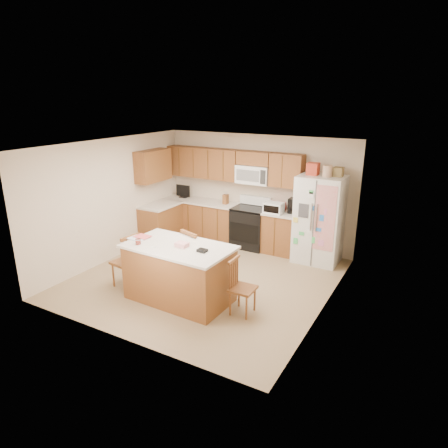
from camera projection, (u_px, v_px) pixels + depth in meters
The scene contains 9 objects.
ground at pixel (206, 278), 7.56m from camera, with size 4.50×4.50×0.00m, color #91724E.
room_shell at pixel (205, 205), 7.12m from camera, with size 4.60×4.60×2.52m.
cabinetry at pixel (210, 204), 9.22m from camera, with size 3.36×1.56×2.15m.
stove at pixel (250, 227), 9.02m from camera, with size 0.76×0.65×1.13m.
refrigerator at pixel (319, 218), 8.10m from camera, with size 0.90×0.79×2.04m.
island at pixel (179, 273), 6.66m from camera, with size 1.86×1.10×1.06m.
windsor_chair_left at pixel (126, 262), 7.13m from camera, with size 0.46×0.48×1.00m.
windsor_chair_back at pixel (196, 259), 7.21m from camera, with size 0.56×0.55×1.04m.
windsor_chair_right at pixel (241, 288), 6.25m from camera, with size 0.38×0.40×0.91m.
Camera 1 is at (3.66, -5.83, 3.31)m, focal length 32.00 mm.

